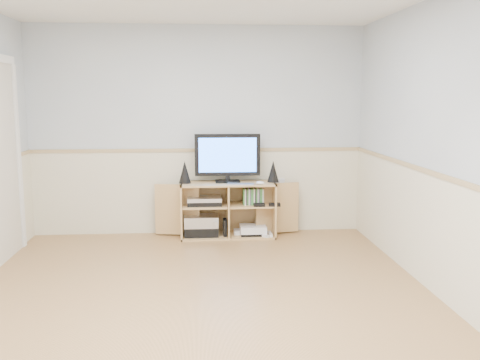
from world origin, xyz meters
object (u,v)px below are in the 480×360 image
Objects in this scene: media_cabinet at (228,208)px; monitor at (228,156)px; keyboard at (240,184)px; game_consoles at (252,230)px.

media_cabinet is 0.63m from monitor.
game_consoles is (0.15, 0.13, -0.59)m from keyboard.
media_cabinet is 5.57× the size of keyboard.
game_consoles is at bearing -11.89° from monitor.
keyboard reaches higher than media_cabinet.
monitor is at bearing 137.43° from keyboard.
keyboard is at bearing -139.68° from game_consoles.
game_consoles is at bearing 51.43° from keyboard.
game_consoles is (0.29, -0.06, -0.26)m from media_cabinet.
monitor is 0.94m from game_consoles.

